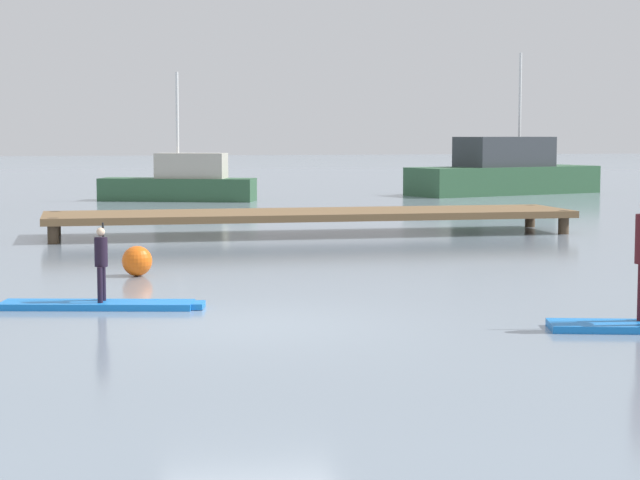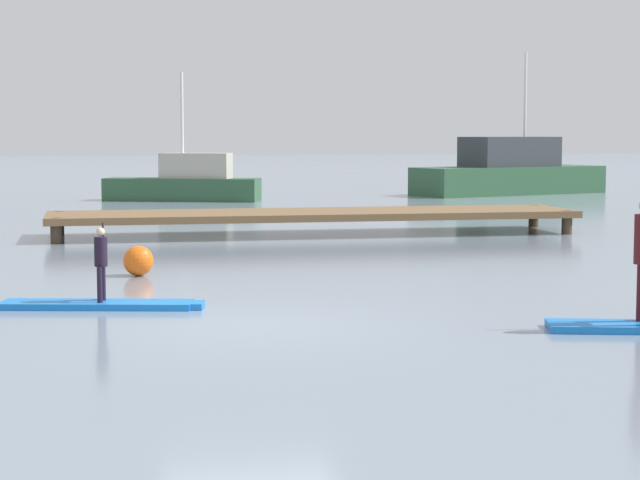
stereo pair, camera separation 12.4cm
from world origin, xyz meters
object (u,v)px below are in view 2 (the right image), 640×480
object	(u,v)px
motor_boat_small_navy	(186,182)
fishing_boat_white_large	(509,172)
paddleboard_near	(102,305)
mooring_buoy_near	(138,261)
paddler_child_solo	(101,260)

from	to	relation	value
motor_boat_small_navy	fishing_boat_white_large	bearing A→B (deg)	8.43
fishing_boat_white_large	paddleboard_near	bearing A→B (deg)	-120.99
paddleboard_near	mooring_buoy_near	world-z (taller)	mooring_buoy_near
fishing_boat_white_large	motor_boat_small_navy	size ratio (longest dim) A/B	1.49
paddler_child_solo	mooring_buoy_near	xyz separation A→B (m)	(0.72, 3.86, -0.45)
fishing_boat_white_large	mooring_buoy_near	bearing A→B (deg)	-123.55
paddler_child_solo	paddleboard_near	bearing A→B (deg)	-95.27
paddleboard_near	paddler_child_solo	world-z (taller)	paddler_child_solo
mooring_buoy_near	fishing_boat_white_large	bearing A→B (deg)	56.45
paddler_child_solo	motor_boat_small_navy	world-z (taller)	motor_boat_small_navy
paddleboard_near	mooring_buoy_near	bearing A→B (deg)	79.48
paddler_child_solo	fishing_boat_white_large	xyz separation A→B (m)	(17.74, 29.54, 0.22)
paddleboard_near	fishing_boat_white_large	bearing A→B (deg)	59.01
fishing_boat_white_large	mooring_buoy_near	world-z (taller)	fishing_boat_white_large
paddleboard_near	mooring_buoy_near	size ratio (longest dim) A/B	5.54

